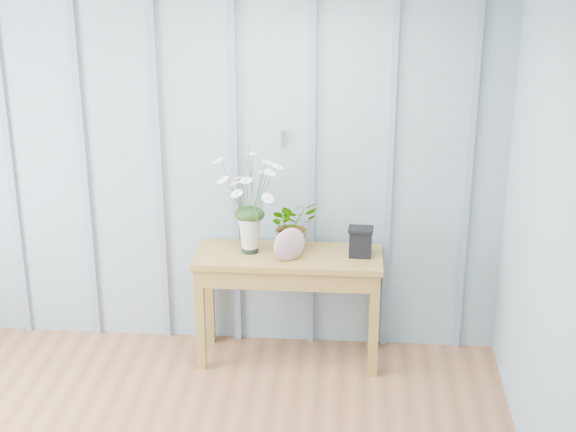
# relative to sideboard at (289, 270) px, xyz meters

# --- Properties ---
(room_shell) EXTENTS (4.00, 4.50, 2.50)m
(room_shell) POSITION_rel_sideboard_xyz_m (-0.62, -1.08, 1.35)
(room_shell) COLOR #88A0AB
(room_shell) RESTS_ON ground
(sideboard) EXTENTS (1.20, 0.45, 0.75)m
(sideboard) POSITION_rel_sideboard_xyz_m (0.00, 0.00, 0.00)
(sideboard) COLOR olive
(sideboard) RESTS_ON ground
(daisy_vase) EXTENTS (0.47, 0.36, 0.67)m
(daisy_vase) POSITION_rel_sideboard_xyz_m (-0.25, 0.02, 0.53)
(daisy_vase) COLOR black
(daisy_vase) RESTS_ON sideboard
(spider_plant) EXTENTS (0.40, 0.39, 0.34)m
(spider_plant) POSITION_rel_sideboard_xyz_m (0.02, 0.07, 0.29)
(spider_plant) COLOR #183512
(spider_plant) RESTS_ON sideboard
(felt_disc_vessel) EXTENTS (0.22, 0.17, 0.22)m
(felt_disc_vessel) POSITION_rel_sideboard_xyz_m (0.01, -0.10, 0.22)
(felt_disc_vessel) COLOR #8E5370
(felt_disc_vessel) RESTS_ON sideboard
(carved_box) EXTENTS (0.16, 0.13, 0.19)m
(carved_box) POSITION_rel_sideboard_xyz_m (0.46, 0.01, 0.21)
(carved_box) COLOR black
(carved_box) RESTS_ON sideboard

